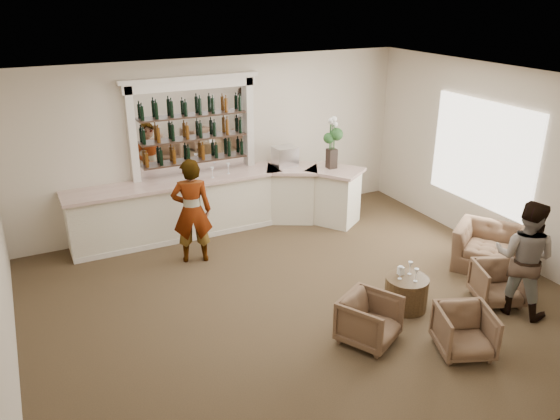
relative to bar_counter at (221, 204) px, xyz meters
The scene contains 19 objects.
ground 3.05m from the bar_counter, 86.88° to the right, with size 8.00×8.00×0.00m, color #4D3926.
room_shell 2.91m from the bar_counter, 81.89° to the right, with size 8.04×7.02×3.32m.
bar_counter is the anchor object (origin of this frame).
back_bar_alcove 1.55m from the bar_counter, 129.15° to the left, with size 2.64×0.25×3.00m.
cocktail_table 4.16m from the bar_counter, 69.10° to the right, with size 0.64×0.64×0.50m, color #4E3A22.
sommelier 1.36m from the bar_counter, 132.35° to the right, with size 0.68×0.45×1.87m, color gray.
guest 5.51m from the bar_counter, 58.22° to the right, with size 0.86×0.67×1.76m, color gray.
armchair_left 4.36m from the bar_counter, 83.52° to the right, with size 0.71×0.73×0.66m, color brown.
armchair_center 5.30m from the bar_counter, 73.95° to the right, with size 0.68×0.70×0.64m, color brown.
armchair_right 5.21m from the bar_counter, 56.97° to the right, with size 0.67×0.69×0.63m, color brown.
armchair_far 4.98m from the bar_counter, 44.26° to the right, with size 1.12×0.98×0.73m, color brown.
espresso_machine 1.61m from the bar_counter, ahead, with size 0.45×0.38×0.40m, color silver.
flower_vase 2.52m from the bar_counter, 12.87° to the right, with size 0.27×0.27×1.04m.
wine_glass_bar_left 0.69m from the bar_counter, behind, with size 0.07×0.07×0.21m, color white, non-canonical shape.
wine_glass_bar_right 0.71m from the bar_counter, 21.63° to the left, with size 0.07×0.07×0.21m, color white, non-canonical shape.
wine_glass_tbl_a 4.07m from the bar_counter, 70.52° to the right, with size 0.07×0.07×0.21m, color white, non-canonical shape.
wine_glass_tbl_b 4.11m from the bar_counter, 67.39° to the right, with size 0.07×0.07×0.21m, color white, non-canonical shape.
wine_glass_tbl_c 4.28m from the bar_counter, 69.22° to the right, with size 0.07×0.07×0.21m, color white, non-canonical shape.
napkin_holder 4.00m from the bar_counter, 68.65° to the right, with size 0.08×0.08×0.12m, color white.
Camera 1 is at (-3.53, -6.39, 4.49)m, focal length 35.00 mm.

